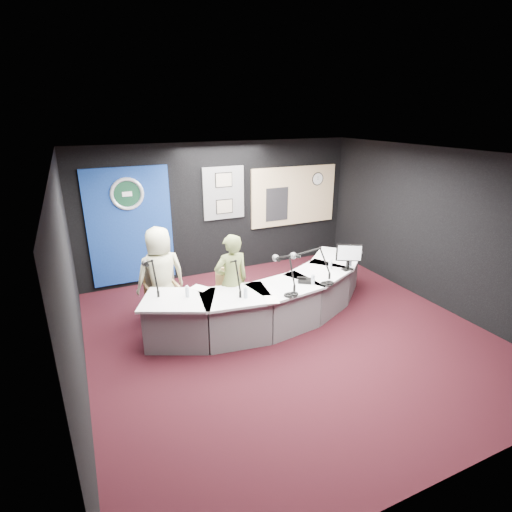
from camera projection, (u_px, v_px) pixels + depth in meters
name	position (u px, v px, depth m)	size (l,w,h in m)	color
ground	(288.00, 334.00, 6.41)	(6.00, 6.00, 0.00)	black
ceiling	(294.00, 155.00, 5.45)	(6.00, 6.00, 0.02)	silver
wall_back	(221.00, 209.00, 8.49)	(6.00, 0.02, 2.80)	black
wall_front	(465.00, 359.00, 3.37)	(6.00, 0.02, 2.80)	black
wall_left	(71.00, 287.00, 4.76)	(0.02, 6.00, 2.80)	black
wall_right	(438.00, 229.00, 7.11)	(0.02, 6.00, 2.80)	black
broadcast_desk	(270.00, 300.00, 6.73)	(4.50, 1.90, 0.75)	silver
backdrop_panel	(130.00, 227.00, 7.77)	(1.60, 0.05, 2.30)	navy
agency_seal	(127.00, 194.00, 7.52)	(0.63, 0.63, 0.07)	silver
seal_center	(127.00, 194.00, 7.52)	(0.48, 0.48, 0.01)	#0E331F
pinboard	(224.00, 193.00, 8.37)	(0.90, 0.04, 1.10)	slate
framed_photo_upper	(224.00, 180.00, 8.25)	(0.34, 0.02, 0.27)	gray
framed_photo_lower	(225.00, 207.00, 8.44)	(0.34, 0.02, 0.27)	gray
booth_window_frame	(294.00, 196.00, 9.10)	(2.12, 0.06, 1.32)	#D1B182
booth_glow	(294.00, 196.00, 9.09)	(2.00, 0.02, 1.20)	#FFE6A1
equipment_rack	(277.00, 204.00, 8.95)	(0.55, 0.02, 0.75)	black
wall_clock	(318.00, 179.00, 9.19)	(0.28, 0.28, 0.01)	white
armchair_left	(162.00, 291.00, 6.67)	(0.60, 0.60, 1.07)	#A47E4B
armchair_right	(232.00, 302.00, 6.53)	(0.48, 0.48, 0.86)	#A47E4B
draped_jacket	(159.00, 281.00, 6.86)	(0.50, 0.10, 0.70)	slate
person_man	(161.00, 275.00, 6.57)	(0.80, 0.52, 1.64)	beige
person_woman	(232.00, 282.00, 6.41)	(0.58, 0.38, 1.59)	#5E6A37
computer_monitor	(349.00, 253.00, 6.89)	(0.44, 0.03, 0.30)	black
desk_phone	(305.00, 281.00, 6.48)	(0.21, 0.17, 0.05)	black
headphones_near	(327.00, 283.00, 6.41)	(0.22, 0.22, 0.04)	black
headphones_far	(291.00, 294.00, 6.01)	(0.22, 0.22, 0.04)	black
paper_stack	(200.00, 288.00, 6.27)	(0.19, 0.27, 0.00)	white
notepad	(272.00, 300.00, 5.89)	(0.19, 0.27, 0.00)	white
boom_mic_a	(151.00, 272.00, 6.13)	(0.17, 0.74, 0.60)	black
boom_mic_b	(233.00, 272.00, 6.12)	(0.16, 0.74, 0.60)	black
boom_mic_c	(285.00, 266.00, 6.33)	(0.16, 0.74, 0.60)	black
boom_mic_d	(312.00, 260.00, 6.61)	(0.58, 0.54, 0.60)	black
water_bottles	(281.00, 279.00, 6.39)	(3.05, 0.50, 0.18)	silver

